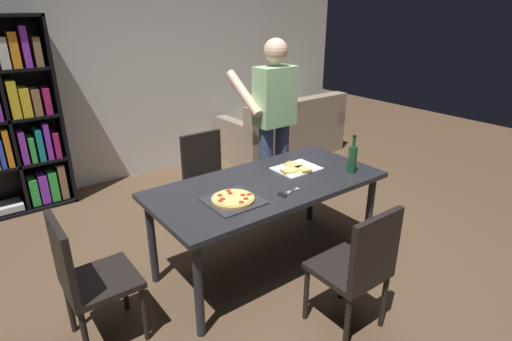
% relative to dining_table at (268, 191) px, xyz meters
% --- Properties ---
extents(ground_plane, '(12.00, 12.00, 0.00)m').
position_rel_dining_table_xyz_m(ground_plane, '(0.00, 0.00, -0.68)').
color(ground_plane, brown).
extents(back_wall, '(6.40, 0.10, 2.80)m').
position_rel_dining_table_xyz_m(back_wall, '(0.00, 2.60, 0.72)').
color(back_wall, silver).
rests_on(back_wall, ground_plane).
extents(dining_table, '(1.82, 0.87, 0.75)m').
position_rel_dining_table_xyz_m(dining_table, '(0.00, 0.00, 0.00)').
color(dining_table, '#232328').
rests_on(dining_table, ground_plane).
extents(chair_near_camera, '(0.42, 0.42, 0.90)m').
position_rel_dining_table_xyz_m(chair_near_camera, '(-0.00, -0.92, -0.17)').
color(chair_near_camera, black).
rests_on(chair_near_camera, ground_plane).
extents(chair_far_side, '(0.42, 0.42, 0.90)m').
position_rel_dining_table_xyz_m(chair_far_side, '(0.00, 0.92, -0.17)').
color(chair_far_side, black).
rests_on(chair_far_side, ground_plane).
extents(chair_left_end, '(0.42, 0.42, 0.90)m').
position_rel_dining_table_xyz_m(chair_left_end, '(-1.40, 0.00, -0.17)').
color(chair_left_end, black).
rests_on(chair_left_end, ground_plane).
extents(couch, '(1.71, 0.87, 0.85)m').
position_rel_dining_table_xyz_m(couch, '(1.90, 1.99, -0.37)').
color(couch, gray).
rests_on(couch, ground_plane).
extents(person_serving_pizza, '(0.55, 0.54, 1.75)m').
position_rel_dining_table_xyz_m(person_serving_pizza, '(0.63, 0.70, 0.32)').
color(person_serving_pizza, '#38476B').
rests_on(person_serving_pizza, ground_plane).
extents(pepperoni_pizza_on_tray, '(0.36, 0.36, 0.04)m').
position_rel_dining_table_xyz_m(pepperoni_pizza_on_tray, '(-0.40, -0.11, 0.09)').
color(pepperoni_pizza_on_tray, '#2D2D33').
rests_on(pepperoni_pizza_on_tray, dining_table).
extents(pizza_slices_on_towel, '(0.36, 0.29, 0.03)m').
position_rel_dining_table_xyz_m(pizza_slices_on_towel, '(0.35, 0.06, 0.08)').
color(pizza_slices_on_towel, white).
rests_on(pizza_slices_on_towel, dining_table).
extents(wine_bottle, '(0.07, 0.07, 0.32)m').
position_rel_dining_table_xyz_m(wine_bottle, '(0.67, -0.25, 0.19)').
color(wine_bottle, '#194723').
rests_on(wine_bottle, dining_table).
extents(kitchen_scissors, '(0.20, 0.09, 0.01)m').
position_rel_dining_table_xyz_m(kitchen_scissors, '(-0.02, -0.25, 0.08)').
color(kitchen_scissors, silver).
rests_on(kitchen_scissors, dining_table).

